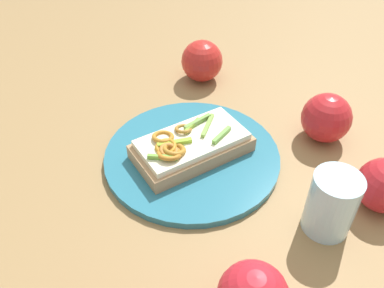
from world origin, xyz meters
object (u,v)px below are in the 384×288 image
object	(u,v)px
sandwich	(190,146)
apple_2	(326,118)
apple_0	(202,61)
plate	(192,156)
apple_1	(384,185)
drinking_glass	(331,204)

from	to	relation	value
sandwich	apple_2	world-z (taller)	apple_2
sandwich	apple_0	bearing A→B (deg)	-127.18
apple_0	plate	bearing A→B (deg)	9.83
apple_1	apple_2	size ratio (longest dim) A/B	0.94
apple_2	drinking_glass	size ratio (longest dim) A/B	0.90
plate	apple_0	size ratio (longest dim) A/B	3.38
plate	apple_2	bearing A→B (deg)	118.45
apple_2	apple_1	bearing A→B (deg)	30.93
plate	apple_2	xyz separation A→B (m)	(-0.11, 0.20, 0.04)
apple_2	apple_0	bearing A→B (deg)	-117.93
apple_1	drinking_glass	xyz separation A→B (m)	(0.06, -0.07, 0.01)
sandwich	plate	bearing A→B (deg)	-177.12
apple_1	sandwich	bearing A→B (deg)	-94.46
sandwich	apple_2	distance (m)	0.23
plate	apple_0	bearing A→B (deg)	-170.17
plate	apple_0	world-z (taller)	apple_0
apple_0	apple_2	size ratio (longest dim) A/B	1.00
apple_0	apple_2	world-z (taller)	same
drinking_glass	apple_2	bearing A→B (deg)	-177.75
plate	apple_1	size ratio (longest dim) A/B	3.62
apple_1	drinking_glass	distance (m)	0.09
apple_2	drinking_glass	bearing A→B (deg)	2.25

